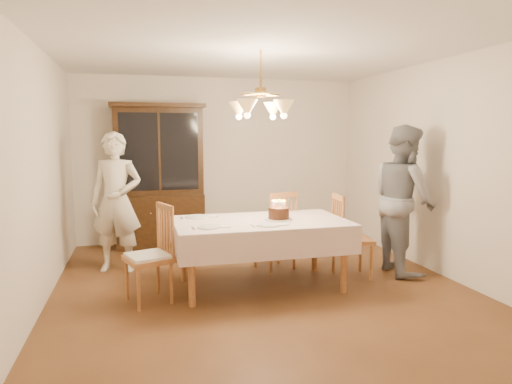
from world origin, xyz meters
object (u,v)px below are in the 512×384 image
object	(u,v)px
elderly_woman	(116,202)
china_hutch	(160,178)
birthday_cake	(279,214)
dining_table	(261,227)
chair_far_side	(275,235)

from	to	relation	value
elderly_woman	china_hutch	bearing A→B (deg)	80.86
china_hutch	birthday_cake	xyz separation A→B (m)	(1.18, -2.28, -0.22)
dining_table	china_hutch	xyz separation A→B (m)	(-0.98, 2.25, 0.36)
china_hutch	elderly_woman	distance (m)	1.35
dining_table	chair_far_side	distance (m)	0.76
dining_table	chair_far_side	size ratio (longest dim) A/B	1.90
elderly_woman	birthday_cake	size ratio (longest dim) A/B	5.81
chair_far_side	dining_table	bearing A→B (deg)	-120.59
birthday_cake	china_hutch	bearing A→B (deg)	117.42
dining_table	elderly_woman	size ratio (longest dim) A/B	1.09
chair_far_side	elderly_woman	distance (m)	2.03
elderly_woman	chair_far_side	bearing A→B (deg)	4.36
china_hutch	chair_far_side	distance (m)	2.20
dining_table	elderly_woman	world-z (taller)	elderly_woman
chair_far_side	elderly_woman	bearing A→B (deg)	167.40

